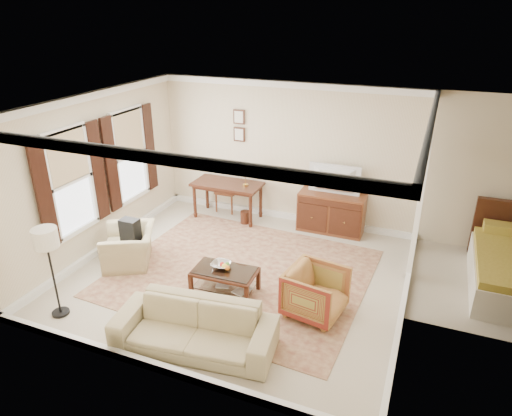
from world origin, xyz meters
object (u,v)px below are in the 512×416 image
Objects in this scene: writing_desk at (227,188)px; sofa at (194,321)px; coffee_table at (225,275)px; tv at (334,171)px; sideboard at (331,213)px; striped_armchair at (316,290)px; club_armchair at (129,241)px.

writing_desk is 0.68× the size of sofa.
sofa is at bearing -82.20° from coffee_table.
sideboard is at bearing -90.00° from tv.
sofa is at bearing -101.79° from sideboard.
coffee_table is at bearing -65.73° from writing_desk.
tv reaches higher than striped_armchair.
tv is at bearing 4.17° from writing_desk.
writing_desk is at bearing 132.88° from club_armchair.
writing_desk is 2.54m from club_armchair.
writing_desk is 1.50× the size of tv.
coffee_table is 1.25× the size of striped_armchair.
sideboard reaches higher than writing_desk.
sideboard is 2.84m from striped_armchair.
striped_armchair reaches higher than coffee_table.
sofa is at bearing 25.89° from club_armchair.
club_armchair is 0.46× the size of sofa.
striped_armchair is at bearing 57.56° from club_armchair.
tv is at bearing -90.00° from sideboard.
sofa is (-0.86, -4.11, 0.02)m from sideboard.
tv reaches higher than sofa.
coffee_table is 2.00m from club_armchair.
striped_armchair is (1.47, 0.00, 0.09)m from coffee_table.
sideboard is 4.20m from sofa.
coffee_table is at bearing 54.75° from club_armchair.
striped_armchair is 0.38× the size of sofa.
club_armchair is 2.65m from sofa.
club_armchair reaches higher than striped_armchair.
writing_desk is 2.31m from tv.
club_armchair is (-1.98, 0.23, 0.11)m from coffee_table.
coffee_table is at bearing 90.76° from sofa.
writing_desk is 4.17m from sofa.
tv reaches higher than writing_desk.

